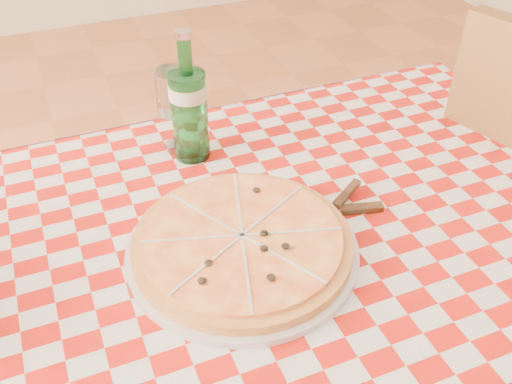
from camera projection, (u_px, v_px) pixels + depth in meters
dining_table at (279, 279)px, 1.01m from camera, size 1.20×0.80×0.75m
tablecloth at (281, 240)px, 0.95m from camera, size 1.30×0.90×0.01m
pizza_plate at (242, 242)px, 0.90m from camera, size 0.46×0.46×0.05m
water_bottle at (188, 97)px, 1.06m from camera, size 0.09×0.09×0.26m
wine_glass at (175, 111)px, 1.11m from camera, size 0.08×0.08×0.17m
cutlery at (335, 208)px, 0.99m from camera, size 0.25×0.22×0.02m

